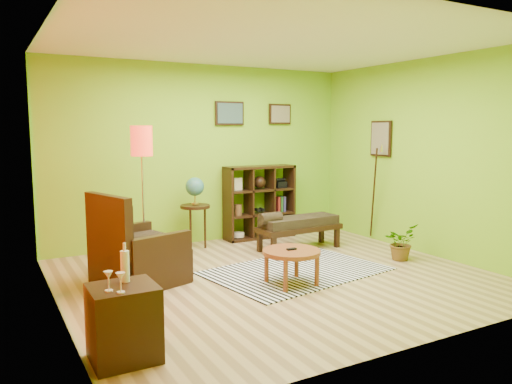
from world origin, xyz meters
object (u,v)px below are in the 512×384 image
cube_shelf (260,202)px  potted_plant (400,246)px  coffee_table (291,255)px  bench (297,224)px  floor_lamp (142,154)px  side_cabinet (124,322)px  globe_table (195,195)px  armchair (136,256)px

cube_shelf → potted_plant: bearing=-65.1°
coffee_table → cube_shelf: (0.93, 2.38, 0.24)m
coffee_table → bench: (1.00, 1.38, 0.03)m
coffee_table → floor_lamp: floor_lamp is taller
coffee_table → cube_shelf: 2.56m
side_cabinet → globe_table: globe_table is taller
armchair → floor_lamp: (0.24, 0.46, 1.16)m
coffee_table → floor_lamp: bearing=134.0°
side_cabinet → cube_shelf: size_ratio=0.76×
floor_lamp → cube_shelf: bearing=23.9°
bench → cube_shelf: bearing=93.9°
bench → potted_plant: size_ratio=2.72×
side_cabinet → coffee_table: bearing=23.8°
potted_plant → floor_lamp: bearing=160.3°
floor_lamp → globe_table: floor_lamp is taller
side_cabinet → globe_table: 3.71m
side_cabinet → cube_shelf: cube_shelf is taller
floor_lamp → side_cabinet: bearing=-110.1°
bench → globe_table: bearing=148.1°
armchair → bench: size_ratio=0.82×
side_cabinet → cube_shelf: bearing=47.0°
coffee_table → floor_lamp: (-1.33, 1.38, 1.14)m
globe_table → potted_plant: (2.24, -1.98, -0.63)m
armchair → cube_shelf: (2.50, 1.46, 0.27)m
cube_shelf → coffee_table: bearing=-111.3°
cube_shelf → armchair: bearing=-149.7°
armchair → potted_plant: (3.50, -0.71, -0.14)m
bench → potted_plant: 1.51m
globe_table → armchair: bearing=-134.8°
coffee_table → globe_table: size_ratio=0.62×
armchair → globe_table: (1.26, 1.27, 0.49)m
side_cabinet → floor_lamp: size_ratio=0.50×
side_cabinet → bench: (3.18, 2.34, 0.08)m
globe_table → coffee_table: bearing=-82.1°
bench → potted_plant: (0.94, -1.17, -0.20)m
armchair → floor_lamp: floor_lamp is taller
armchair → cube_shelf: size_ratio=0.92×
floor_lamp → globe_table: (1.02, 0.81, -0.67)m
side_cabinet → bench: bearing=36.4°
floor_lamp → cube_shelf: size_ratio=1.54×
side_cabinet → globe_table: (1.88, 3.15, 0.52)m
armchair → side_cabinet: size_ratio=1.21×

